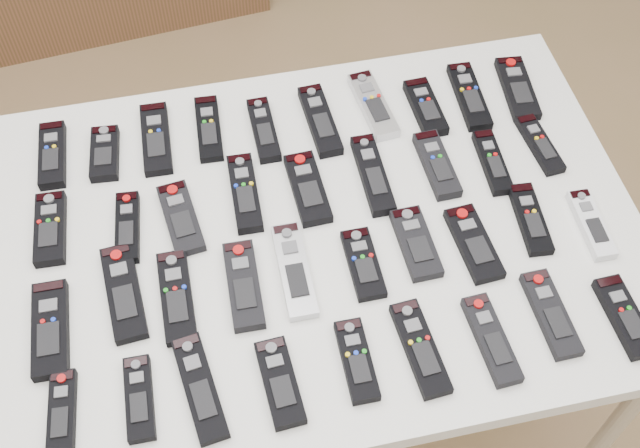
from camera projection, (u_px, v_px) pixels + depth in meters
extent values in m
plane|color=olive|center=(332.00, 418.00, 2.15)|extent=(4.00, 4.00, 0.00)
cube|color=white|center=(320.00, 236.00, 1.57)|extent=(1.25, 0.88, 0.04)
cylinder|color=beige|center=(610.00, 432.00, 1.75)|extent=(0.04, 0.04, 0.74)
cylinder|color=beige|center=(72.00, 240.00, 2.04)|extent=(0.04, 0.04, 0.74)
cylinder|color=beige|center=(494.00, 168.00, 2.18)|extent=(0.04, 0.04, 0.74)
cube|color=black|center=(52.00, 155.00, 1.65)|extent=(0.06, 0.17, 0.02)
cube|color=black|center=(105.00, 154.00, 1.65)|extent=(0.07, 0.14, 0.02)
cube|color=black|center=(156.00, 139.00, 1.68)|extent=(0.06, 0.19, 0.02)
cube|color=black|center=(209.00, 129.00, 1.70)|extent=(0.06, 0.18, 0.02)
cube|color=black|center=(264.00, 130.00, 1.69)|extent=(0.05, 0.17, 0.02)
cube|color=black|center=(320.00, 120.00, 1.71)|extent=(0.06, 0.19, 0.02)
cube|color=#B7B7BC|center=(373.00, 105.00, 1.73)|extent=(0.07, 0.19, 0.02)
cube|color=black|center=(425.00, 108.00, 1.73)|extent=(0.06, 0.16, 0.02)
cube|color=black|center=(469.00, 96.00, 1.75)|extent=(0.06, 0.19, 0.02)
cube|color=black|center=(517.00, 88.00, 1.76)|extent=(0.08, 0.18, 0.02)
cube|color=black|center=(50.00, 229.00, 1.54)|extent=(0.06, 0.17, 0.02)
cube|color=black|center=(128.00, 227.00, 1.55)|extent=(0.06, 0.16, 0.02)
cube|color=black|center=(181.00, 218.00, 1.56)|extent=(0.08, 0.17, 0.02)
cube|color=black|center=(245.00, 193.00, 1.59)|extent=(0.06, 0.19, 0.02)
cube|color=black|center=(308.00, 188.00, 1.60)|extent=(0.07, 0.18, 0.02)
cube|color=black|center=(373.00, 175.00, 1.62)|extent=(0.05, 0.20, 0.02)
cube|color=black|center=(437.00, 165.00, 1.64)|extent=(0.06, 0.17, 0.02)
cube|color=black|center=(492.00, 162.00, 1.64)|extent=(0.05, 0.16, 0.02)
cube|color=black|center=(540.00, 144.00, 1.67)|extent=(0.05, 0.16, 0.02)
cube|color=black|center=(50.00, 329.00, 1.42)|extent=(0.06, 0.19, 0.02)
cube|color=black|center=(124.00, 292.00, 1.46)|extent=(0.07, 0.21, 0.02)
cube|color=black|center=(177.00, 297.00, 1.46)|extent=(0.06, 0.19, 0.02)
cube|color=black|center=(244.00, 285.00, 1.47)|extent=(0.06, 0.18, 0.02)
cube|color=#B7B7BC|center=(294.00, 270.00, 1.49)|extent=(0.06, 0.20, 0.02)
cube|color=black|center=(363.00, 264.00, 1.50)|extent=(0.05, 0.15, 0.02)
cube|color=black|center=(416.00, 243.00, 1.53)|extent=(0.06, 0.16, 0.02)
cube|color=black|center=(474.00, 244.00, 1.53)|extent=(0.07, 0.17, 0.02)
cube|color=black|center=(530.00, 219.00, 1.56)|extent=(0.06, 0.17, 0.02)
cube|color=silver|center=(591.00, 224.00, 1.55)|extent=(0.05, 0.16, 0.02)
cube|color=black|center=(62.00, 413.00, 1.33)|extent=(0.05, 0.15, 0.02)
cube|color=black|center=(139.00, 398.00, 1.34)|extent=(0.05, 0.15, 0.02)
cube|color=black|center=(200.00, 388.00, 1.36)|extent=(0.08, 0.20, 0.02)
cube|color=black|center=(280.00, 383.00, 1.36)|extent=(0.06, 0.16, 0.02)
cube|color=black|center=(357.00, 361.00, 1.38)|extent=(0.05, 0.15, 0.02)
cube|color=black|center=(420.00, 348.00, 1.40)|extent=(0.06, 0.19, 0.02)
cube|color=black|center=(491.00, 340.00, 1.41)|extent=(0.06, 0.18, 0.02)
cube|color=black|center=(551.00, 314.00, 1.44)|extent=(0.06, 0.18, 0.02)
cube|color=black|center=(625.00, 317.00, 1.43)|extent=(0.06, 0.16, 0.02)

